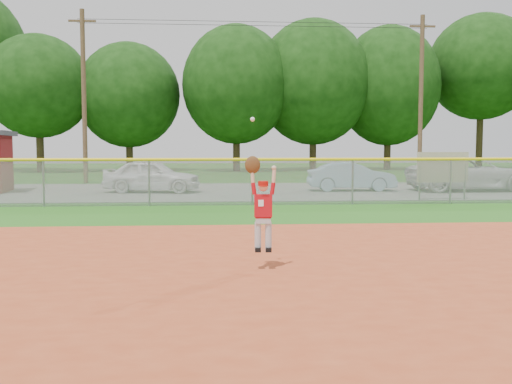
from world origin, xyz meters
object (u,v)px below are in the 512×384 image
(car_white_a, at_px, (152,176))
(car_blue, at_px, (351,176))
(car_white_b, at_px, (470,174))
(sponsor_sign, at_px, (443,169))
(ballplayer, at_px, (262,204))

(car_white_a, bearing_deg, car_blue, -80.06)
(car_blue, bearing_deg, car_white_b, -91.58)
(sponsor_sign, bearing_deg, car_white_a, 158.76)
(car_white_b, bearing_deg, car_white_a, 88.32)
(car_white_a, xyz_separation_m, ballplayer, (3.29, -15.29, 0.33))
(car_white_a, relative_size, car_white_b, 0.76)
(car_white_a, distance_m, ballplayer, 15.65)
(car_blue, xyz_separation_m, ballplayer, (-5.15, -15.50, 0.39))
(ballplayer, bearing_deg, car_white_b, 55.96)
(car_blue, height_order, ballplayer, ballplayer)
(sponsor_sign, bearing_deg, car_white_b, 54.58)
(car_white_a, xyz_separation_m, car_white_b, (13.52, -0.15, 0.05))
(car_white_a, bearing_deg, car_white_b, -82.07)
(car_white_a, bearing_deg, sponsor_sign, -102.69)
(car_white_a, distance_m, car_blue, 8.44)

